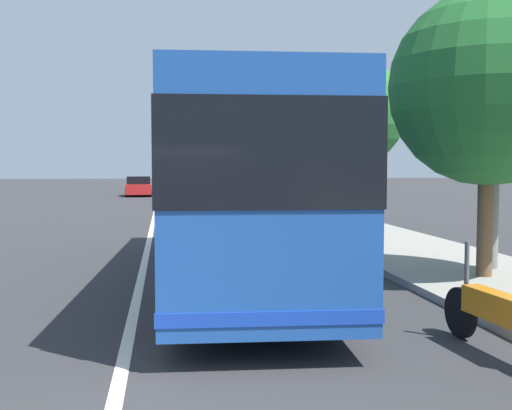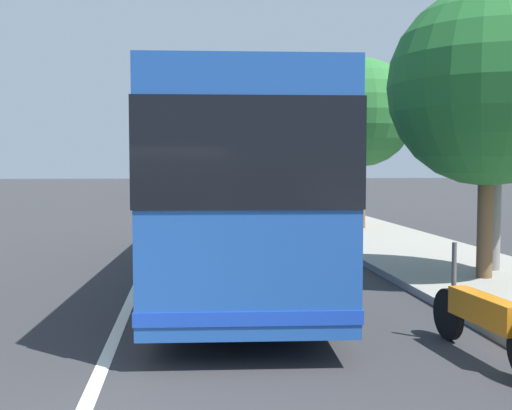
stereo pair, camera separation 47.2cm
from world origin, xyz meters
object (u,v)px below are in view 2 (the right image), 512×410
(car_side_street, at_px, (155,187))
(roadside_tree_mid_block, at_px, (488,87))
(car_behind_bus, at_px, (200,184))
(utility_pole, at_px, (495,115))
(coach_bus, at_px, (237,180))
(motorcycle_angled, at_px, (484,318))
(car_ahead_same_lane, at_px, (196,186))
(roadside_tree_far_block, at_px, (361,113))

(car_side_street, xyz_separation_m, roadside_tree_mid_block, (-36.50, -8.03, 3.03))
(car_behind_bus, xyz_separation_m, utility_pole, (-41.90, -5.08, 2.56))
(coach_bus, xyz_separation_m, motorcycle_angled, (-5.66, -2.43, -1.49))
(car_ahead_same_lane, relative_size, car_behind_bus, 0.88)
(car_ahead_same_lane, height_order, car_side_street, car_ahead_same_lane)
(car_ahead_same_lane, xyz_separation_m, car_behind_bus, (4.92, -0.45, -0.00))
(utility_pole, bearing_deg, roadside_tree_mid_block, 145.10)
(car_behind_bus, distance_m, car_side_street, 7.16)
(utility_pole, bearing_deg, coach_bus, 84.40)
(car_behind_bus, bearing_deg, car_ahead_same_lane, 177.49)
(roadside_tree_far_block, xyz_separation_m, utility_pole, (-8.67, -0.32, -0.75))
(car_ahead_same_lane, bearing_deg, car_side_street, 116.68)
(car_behind_bus, bearing_deg, utility_pole, -170.38)
(coach_bus, distance_m, utility_pole, 5.35)
(coach_bus, distance_m, car_behind_bus, 41.41)
(motorcycle_angled, relative_size, car_side_street, 0.52)
(roadside_tree_mid_block, relative_size, roadside_tree_far_block, 0.95)
(coach_bus, height_order, utility_pole, utility_pole)
(coach_bus, bearing_deg, roadside_tree_far_block, -27.36)
(car_side_street, bearing_deg, roadside_tree_far_block, 14.96)
(car_ahead_same_lane, bearing_deg, roadside_tree_far_block, -166.10)
(car_side_street, bearing_deg, roadside_tree_mid_block, 10.30)
(coach_bus, bearing_deg, utility_pole, -92.30)
(car_side_street, bearing_deg, car_behind_bus, 148.41)
(car_side_street, xyz_separation_m, roadside_tree_far_block, (-26.99, -8.29, 3.34))
(coach_bus, distance_m, roadside_tree_mid_block, 5.08)
(car_ahead_same_lane, bearing_deg, coach_bus, -175.95)
(coach_bus, relative_size, car_side_street, 2.70)
(car_side_street, distance_m, roadside_tree_mid_block, 37.50)
(car_behind_bus, bearing_deg, motorcycle_angled, -174.45)
(car_ahead_same_lane, distance_m, car_side_street, 3.35)
(motorcycle_angled, xyz_separation_m, car_ahead_same_lane, (42.14, 2.79, 0.23))
(car_side_street, height_order, roadside_tree_far_block, roadside_tree_far_block)
(motorcycle_angled, height_order, car_side_street, car_side_street)
(roadside_tree_mid_block, bearing_deg, utility_pole, -34.90)
(motorcycle_angled, xyz_separation_m, roadside_tree_far_block, (13.83, -2.41, 3.54))
(car_behind_bus, relative_size, roadside_tree_mid_block, 0.84)
(coach_bus, height_order, motorcycle_angled, coach_bus)
(car_behind_bus, xyz_separation_m, car_side_street, (-6.23, 3.52, -0.02))
(car_ahead_same_lane, height_order, car_behind_bus, car_ahead_same_lane)
(car_behind_bus, xyz_separation_m, roadside_tree_mid_block, (-42.74, -4.50, 3.01))
(car_ahead_same_lane, relative_size, car_side_street, 0.94)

